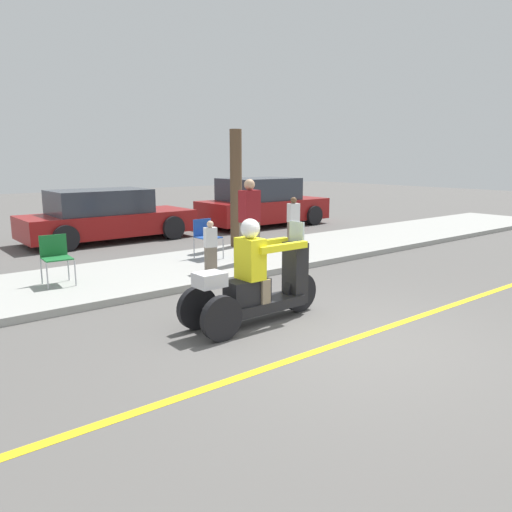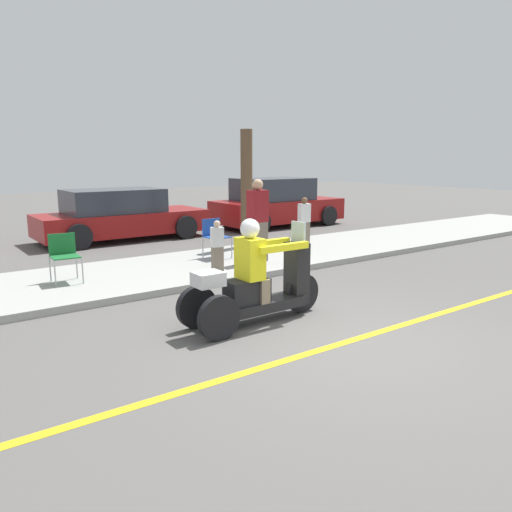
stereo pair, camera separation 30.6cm
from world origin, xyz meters
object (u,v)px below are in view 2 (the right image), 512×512
at_px(parked_car_lot_center, 276,204).
at_px(parked_car_lot_far, 120,216).
at_px(spectator_end_of_line, 304,222).
at_px(spectator_far_back, 217,247).
at_px(folding_chair_set_back, 214,234).
at_px(spectator_mid_group, 258,222).
at_px(motorcycle_trike, 256,285).
at_px(folding_chair_curbside, 64,253).
at_px(tree_trunk, 247,189).

bearing_deg(parked_car_lot_center, parked_car_lot_far, 176.93).
distance_m(spectator_end_of_line, parked_car_lot_center, 4.37).
xyz_separation_m(spectator_end_of_line, spectator_far_back, (-3.20, -1.20, -0.10)).
bearing_deg(parked_car_lot_far, folding_chair_set_back, -83.12).
height_order(spectator_mid_group, parked_car_lot_center, spectator_mid_group).
xyz_separation_m(parked_car_lot_far, parked_car_lot_center, (5.20, -0.28, 0.07)).
bearing_deg(motorcycle_trike, folding_chair_curbside, 114.81).
height_order(spectator_end_of_line, folding_chair_curbside, spectator_end_of_line).
xyz_separation_m(motorcycle_trike, folding_chair_set_back, (1.60, 3.71, 0.10)).
relative_size(parked_car_lot_far, tree_trunk, 1.64).
bearing_deg(spectator_far_back, motorcycle_trike, -110.64).
bearing_deg(motorcycle_trike, spectator_mid_group, 53.41).
bearing_deg(spectator_mid_group, motorcycle_trike, -126.59).
bearing_deg(motorcycle_trike, parked_car_lot_center, 50.09).
relative_size(spectator_mid_group, folding_chair_curbside, 2.04).
height_order(folding_chair_curbside, parked_car_lot_center, parked_car_lot_center).
bearing_deg(folding_chair_set_back, spectator_mid_group, -61.00).
height_order(folding_chair_set_back, parked_car_lot_center, parked_car_lot_center).
bearing_deg(spectator_end_of_line, tree_trunk, 149.99).
relative_size(spectator_mid_group, tree_trunk, 0.61).
height_order(folding_chair_curbside, parked_car_lot_far, parked_car_lot_far).
height_order(motorcycle_trike, spectator_far_back, motorcycle_trike).
relative_size(motorcycle_trike, spectator_mid_group, 1.28).
relative_size(folding_chair_curbside, folding_chair_set_back, 1.00).
distance_m(folding_chair_curbside, parked_car_lot_far, 5.17).
bearing_deg(spectator_mid_group, parked_car_lot_far, 101.16).
bearing_deg(spectator_far_back, parked_car_lot_center, 43.06).
distance_m(spectator_mid_group, spectator_end_of_line, 2.28).
bearing_deg(spectator_far_back, folding_chair_curbside, 161.15).
distance_m(spectator_end_of_line, parked_car_lot_far, 5.10).
xyz_separation_m(spectator_mid_group, folding_chair_set_back, (-0.49, 0.88, -0.30)).
relative_size(spectator_far_back, parked_car_lot_center, 0.22).
distance_m(parked_car_lot_center, tree_trunk, 4.64).
height_order(spectator_far_back, parked_car_lot_far, parked_car_lot_far).
height_order(spectator_far_back, parked_car_lot_center, parked_car_lot_center).
relative_size(spectator_far_back, folding_chair_curbside, 1.17).
distance_m(spectator_end_of_line, folding_chair_set_back, 2.56).
bearing_deg(folding_chair_set_back, parked_car_lot_far, 96.88).
relative_size(motorcycle_trike, folding_chair_set_back, 2.63).
xyz_separation_m(spectator_far_back, tree_trunk, (1.99, 1.89, 0.91)).
relative_size(parked_car_lot_center, tree_trunk, 1.57).
height_order(motorcycle_trike, spectator_mid_group, spectator_mid_group).
height_order(spectator_mid_group, folding_chair_set_back, spectator_mid_group).
height_order(spectator_end_of_line, parked_car_lot_far, parked_car_lot_far).
bearing_deg(spectator_end_of_line, spectator_far_back, -159.54).
xyz_separation_m(spectator_end_of_line, parked_car_lot_far, (-3.05, 4.09, -0.02)).
distance_m(motorcycle_trike, folding_chair_curbside, 3.76).
distance_m(folding_chair_curbside, tree_trunk, 4.73).
xyz_separation_m(folding_chair_set_back, parked_car_lot_far, (-0.50, 4.12, 0.04)).
bearing_deg(motorcycle_trike, tree_trunk, 56.37).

